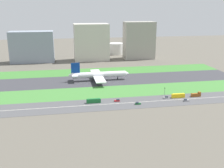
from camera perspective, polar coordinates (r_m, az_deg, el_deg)
ground_plane at (r=287.60m, az=-0.43°, el=0.88°), size 800.00×800.00×0.00m
runway at (r=287.59m, az=-0.43°, el=0.89°), size 280.00×46.00×0.10m
grass_median_north at (r=326.81m, az=-1.67°, el=2.75°), size 280.00×36.00×0.10m
grass_median_south at (r=248.95m, az=1.21°, el=-1.55°), size 280.00×36.00×0.10m
highway at (r=219.38m, az=2.88°, el=-4.04°), size 280.00×28.00×0.10m
highway_centerline at (r=219.36m, az=2.88°, el=-4.03°), size 266.00×0.50×0.01m
airliner at (r=284.15m, az=-3.00°, el=1.97°), size 65.00×56.00×19.70m
car_2 at (r=222.49m, az=1.12°, el=-3.49°), size 4.40×1.80×2.00m
car_1 at (r=231.00m, az=15.44°, el=-3.34°), size 4.40×1.80×2.00m
truck_0 at (r=245.34m, az=17.40°, el=-2.18°), size 8.40×2.50×4.00m
car_0 at (r=234.22m, az=11.36°, el=-2.80°), size 4.40×1.80×2.00m
car_4 at (r=216.66m, az=5.47°, el=-4.12°), size 4.40×1.80×2.00m
bus_0 at (r=238.15m, az=13.85°, el=-2.41°), size 11.60×2.50×3.50m
bus_1 at (r=219.33m, az=-3.92°, el=-3.57°), size 11.60×2.50×3.50m
traffic_light at (r=240.86m, az=11.10°, el=-1.41°), size 0.36×0.50×7.20m
terminal_building at (r=393.37m, az=-16.56°, el=7.55°), size 59.04×24.93×42.92m
hangar_building at (r=392.59m, az=-4.40°, el=8.83°), size 48.96×29.25×52.12m
office_tower at (r=405.99m, az=5.74°, el=9.19°), size 44.48×24.11×54.29m
fuel_tank_west at (r=441.19m, az=-3.08°, el=7.17°), size 23.02×23.02×14.24m
fuel_tank_centre at (r=445.74m, az=0.82°, el=7.51°), size 24.08×24.08×17.74m
fuel_tank_east at (r=453.36m, az=4.81°, el=7.24°), size 23.60×23.60×12.04m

